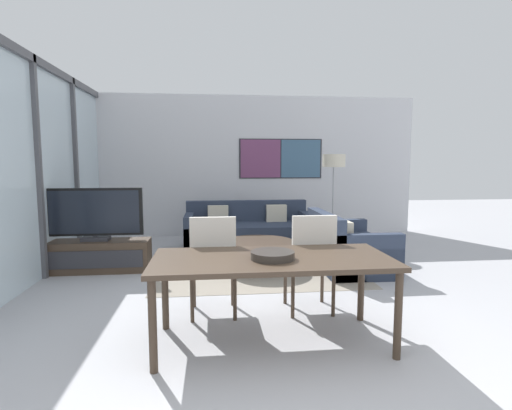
{
  "coord_description": "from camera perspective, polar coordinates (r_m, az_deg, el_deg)",
  "views": [
    {
      "loc": [
        -0.73,
        -2.51,
        1.51
      ],
      "look_at": [
        -0.18,
        2.48,
        0.95
      ],
      "focal_mm": 28.0,
      "sensor_mm": 36.0,
      "label": 1
    }
  ],
  "objects": [
    {
      "name": "window_wall_left",
      "position": [
        5.72,
        -28.94,
        5.8
      ],
      "size": [
        0.07,
        5.56,
        2.8
      ],
      "color": "silver",
      "rests_on": "ground_plane"
    },
    {
      "name": "dining_table",
      "position": [
        3.29,
        2.31,
        -8.56
      ],
      "size": [
        1.94,
        0.88,
        0.73
      ],
      "color": "#423326",
      "rests_on": "ground_plane"
    },
    {
      "name": "area_rug",
      "position": [
        5.67,
        0.22,
        -9.05
      ],
      "size": [
        2.74,
        2.14,
        0.01
      ],
      "color": "gray",
      "rests_on": "ground_plane"
    },
    {
      "name": "dining_chair_centre",
      "position": [
        3.99,
        7.85,
        -7.63
      ],
      "size": [
        0.46,
        0.46,
        0.99
      ],
      "color": "beige",
      "rests_on": "ground_plane"
    },
    {
      "name": "floor_lamp",
      "position": [
        7.1,
        11.05,
        5.42
      ],
      "size": [
        0.39,
        0.39,
        1.62
      ],
      "color": "#2D2D33",
      "rests_on": "ground_plane"
    },
    {
      "name": "sofa_main",
      "position": [
        7.05,
        -1.14,
        -3.8
      ],
      "size": [
        2.18,
        0.91,
        0.79
      ],
      "color": "#2D384C",
      "rests_on": "ground_plane"
    },
    {
      "name": "fruit_bowl",
      "position": [
        3.21,
        2.38,
        -7.1
      ],
      "size": [
        0.35,
        0.35,
        0.06
      ],
      "color": "#332D28",
      "rests_on": "dining_table"
    },
    {
      "name": "dining_chair_left",
      "position": [
        3.88,
        -6.14,
        -8.02
      ],
      "size": [
        0.46,
        0.46,
        0.99
      ],
      "color": "beige",
      "rests_on": "ground_plane"
    },
    {
      "name": "sofa_side",
      "position": [
        5.77,
        12.62,
        -6.22
      ],
      "size": [
        0.91,
        1.38,
        0.79
      ],
      "rotation": [
        0.0,
        0.0,
        1.57
      ],
      "color": "#2D384C",
      "rests_on": "ground_plane"
    },
    {
      "name": "television",
      "position": [
        5.82,
        -22.05,
        -1.25
      ],
      "size": [
        1.27,
        0.2,
        0.72
      ],
      "color": "#2D2D33",
      "rests_on": "tv_console"
    },
    {
      "name": "coffee_table",
      "position": [
        5.6,
        0.23,
        -6.2
      ],
      "size": [
        1.06,
        1.06,
        0.39
      ],
      "color": "#423326",
      "rests_on": "ground_plane"
    },
    {
      "name": "tv_console",
      "position": [
        5.92,
        -21.82,
        -6.76
      ],
      "size": [
        1.42,
        0.44,
        0.42
      ],
      "color": "#423326",
      "rests_on": "ground_plane"
    },
    {
      "name": "ground_plane",
      "position": [
        3.01,
        9.38,
        -23.74
      ],
      "size": [
        24.0,
        24.0,
        0.0
      ],
      "primitive_type": "plane",
      "color": "#B2B2B7"
    },
    {
      "name": "wall_back",
      "position": [
        8.1,
        -0.94,
        5.61
      ],
      "size": [
        6.85,
        0.09,
        2.8
      ],
      "color": "silver",
      "rests_on": "ground_plane"
    }
  ]
}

